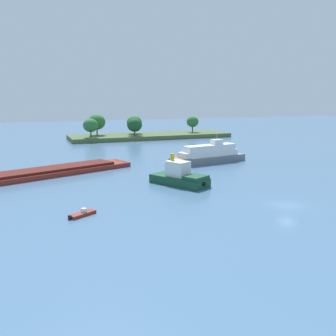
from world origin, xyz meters
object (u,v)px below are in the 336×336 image
(cargo_barge, at_px, (39,172))
(fishing_skiff, at_px, (82,214))
(tugboat, at_px, (180,177))
(white_riverboat, at_px, (209,155))

(cargo_barge, relative_size, fishing_skiff, 9.56)
(cargo_barge, bearing_deg, fishing_skiff, -82.00)
(tugboat, bearing_deg, fishing_skiff, -148.80)
(tugboat, relative_size, white_riverboat, 0.57)
(tugboat, distance_m, fishing_skiff, 21.51)
(white_riverboat, relative_size, fishing_skiff, 5.18)
(fishing_skiff, bearing_deg, white_riverboat, 40.97)
(white_riverboat, xyz_separation_m, cargo_barge, (-36.99, -1.70, -1.00))
(white_riverboat, relative_size, cargo_barge, 0.54)
(tugboat, height_order, white_riverboat, white_riverboat)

